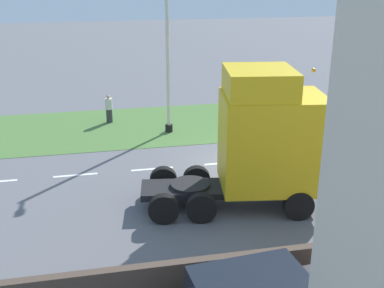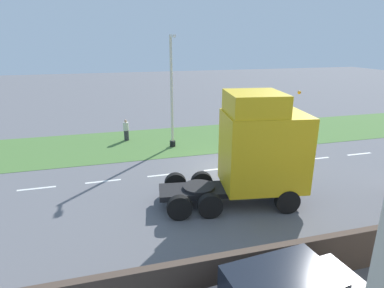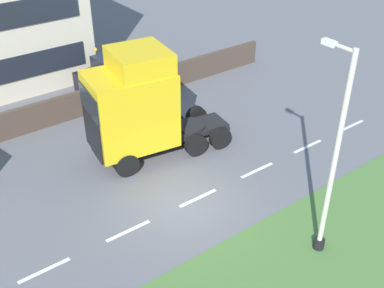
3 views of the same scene
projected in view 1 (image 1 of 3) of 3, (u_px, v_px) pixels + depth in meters
name	position (u px, v px, depth m)	size (l,w,h in m)	color
ground_plane	(240.00, 162.00, 21.28)	(120.00, 120.00, 0.00)	slate
grass_verge	(208.00, 121.00, 26.79)	(7.00, 44.00, 0.01)	#4C7538
lane_markings	(224.00, 163.00, 21.15)	(0.16, 21.00, 0.00)	white
boundary_wall	(341.00, 264.00, 12.78)	(0.25, 24.00, 1.38)	#4C3D33
lorry_cab	(265.00, 140.00, 16.64)	(3.44, 6.56, 5.12)	black
lamp_post	(168.00, 69.00, 23.92)	(1.31, 0.38, 7.33)	black
pedestrian	(109.00, 109.00, 26.39)	(0.39, 0.39, 1.57)	#333338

